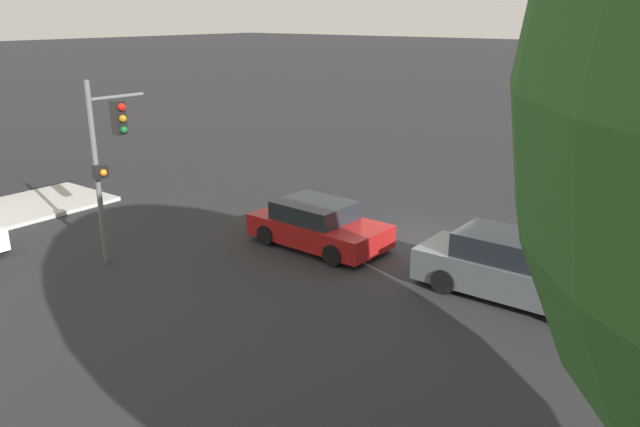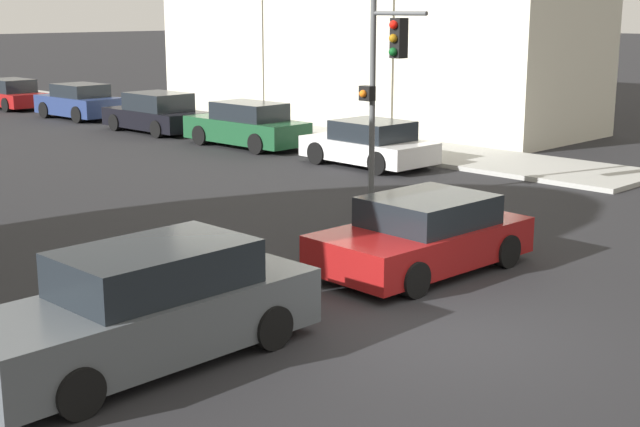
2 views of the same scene
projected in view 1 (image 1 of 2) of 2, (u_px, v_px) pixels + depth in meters
The scene contains 4 objects.
ground_plane at pixel (420, 241), 18.74m from camera, with size 300.00×300.00×0.00m, color black.
traffic_signal at pixel (108, 146), 16.39m from camera, with size 0.54×1.80×4.94m.
crossing_car_0 at pixel (318, 225), 18.19m from camera, with size 4.12×2.17×1.33m.
crossing_car_1 at pixel (515, 269), 14.83m from camera, with size 4.79×1.87×1.55m.
Camera 1 is at (-8.30, 15.79, 6.53)m, focal length 35.00 mm.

